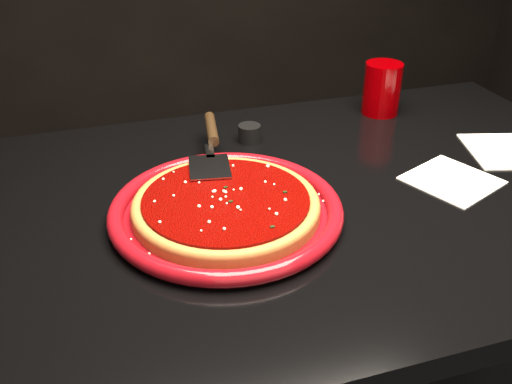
# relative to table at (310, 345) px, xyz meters

# --- Properties ---
(table) EXTENTS (1.20, 0.80, 0.75)m
(table) POSITION_rel_table_xyz_m (0.00, 0.00, 0.00)
(table) COLOR black
(table) RESTS_ON floor
(plate) EXTENTS (0.49, 0.49, 0.03)m
(plate) POSITION_rel_table_xyz_m (-0.18, -0.03, 0.39)
(plate) COLOR maroon
(plate) RESTS_ON table
(pizza_crust) EXTENTS (0.39, 0.39, 0.02)m
(pizza_crust) POSITION_rel_table_xyz_m (-0.18, -0.03, 0.39)
(pizza_crust) COLOR brown
(pizza_crust) RESTS_ON plate
(pizza_crust_rim) EXTENTS (0.39, 0.39, 0.02)m
(pizza_crust_rim) POSITION_rel_table_xyz_m (-0.18, -0.03, 0.40)
(pizza_crust_rim) COLOR brown
(pizza_crust_rim) RESTS_ON plate
(pizza_sauce) EXTENTS (0.35, 0.35, 0.01)m
(pizza_sauce) POSITION_rel_table_xyz_m (-0.18, -0.03, 0.41)
(pizza_sauce) COLOR #720300
(pizza_sauce) RESTS_ON plate
(parmesan_dusting) EXTENTS (0.26, 0.26, 0.01)m
(parmesan_dusting) POSITION_rel_table_xyz_m (-0.18, -0.03, 0.41)
(parmesan_dusting) COLOR #F8EBC3
(parmesan_dusting) RESTS_ON plate
(basil_flecks) EXTENTS (0.24, 0.24, 0.00)m
(basil_flecks) POSITION_rel_table_xyz_m (-0.18, -0.03, 0.41)
(basil_flecks) COLOR black
(basil_flecks) RESTS_ON plate
(pizza_server) EXTENTS (0.13, 0.31, 0.02)m
(pizza_server) POSITION_rel_table_xyz_m (-0.16, 0.14, 0.42)
(pizza_server) COLOR #B2B5BA
(pizza_server) RESTS_ON plate
(cup) EXTENTS (0.09, 0.09, 0.12)m
(cup) POSITION_rel_table_xyz_m (0.27, 0.29, 0.43)
(cup) COLOR #830001
(cup) RESTS_ON table
(napkin_a) EXTENTS (0.18, 0.18, 0.00)m
(napkin_a) POSITION_rel_table_xyz_m (0.24, -0.04, 0.38)
(napkin_a) COLOR white
(napkin_a) RESTS_ON table
(napkin_b) EXTENTS (0.18, 0.19, 0.00)m
(napkin_b) POSITION_rel_table_xyz_m (0.41, 0.03, 0.38)
(napkin_b) COLOR white
(napkin_b) RESTS_ON table
(ramekin) EXTENTS (0.05, 0.05, 0.04)m
(ramekin) POSITION_rel_table_xyz_m (-0.06, 0.23, 0.39)
(ramekin) COLOR black
(ramekin) RESTS_ON table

